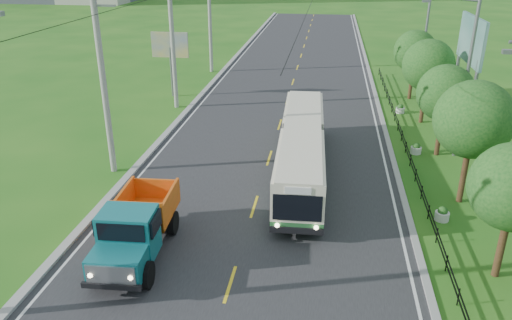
% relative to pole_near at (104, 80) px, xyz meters
% --- Properties ---
extents(ground, '(240.00, 240.00, 0.00)m').
position_rel_pole_near_xyz_m(ground, '(8.26, -9.00, -5.09)').
color(ground, '#206217').
rests_on(ground, ground).
extents(road, '(14.00, 120.00, 0.02)m').
position_rel_pole_near_xyz_m(road, '(8.26, 11.00, -5.08)').
color(road, '#28282B').
rests_on(road, ground).
extents(curb_left, '(0.40, 120.00, 0.15)m').
position_rel_pole_near_xyz_m(curb_left, '(1.06, 11.00, -5.02)').
color(curb_left, '#9E9E99').
rests_on(curb_left, ground).
extents(curb_right, '(0.30, 120.00, 0.10)m').
position_rel_pole_near_xyz_m(curb_right, '(15.41, 11.00, -5.04)').
color(curb_right, '#9E9E99').
rests_on(curb_right, ground).
extents(edge_line_left, '(0.12, 120.00, 0.00)m').
position_rel_pole_near_xyz_m(edge_line_left, '(1.61, 11.00, -5.07)').
color(edge_line_left, silver).
rests_on(edge_line_left, road).
extents(edge_line_right, '(0.12, 120.00, 0.00)m').
position_rel_pole_near_xyz_m(edge_line_right, '(14.91, 11.00, -5.07)').
color(edge_line_right, silver).
rests_on(edge_line_right, road).
extents(centre_dash, '(0.12, 2.20, 0.00)m').
position_rel_pole_near_xyz_m(centre_dash, '(8.26, -9.00, -5.07)').
color(centre_dash, yellow).
rests_on(centre_dash, road).
extents(railing_right, '(0.04, 40.00, 0.60)m').
position_rel_pole_near_xyz_m(railing_right, '(16.26, 5.00, -4.79)').
color(railing_right, black).
rests_on(railing_right, ground).
extents(pole_near, '(3.51, 0.32, 10.00)m').
position_rel_pole_near_xyz_m(pole_near, '(0.00, 0.00, 0.00)').
color(pole_near, gray).
rests_on(pole_near, ground).
extents(pole_mid, '(3.51, 0.32, 10.00)m').
position_rel_pole_near_xyz_m(pole_mid, '(0.00, 12.00, 0.00)').
color(pole_mid, gray).
rests_on(pole_mid, ground).
extents(pole_far, '(3.51, 0.32, 10.00)m').
position_rel_pole_near_xyz_m(pole_far, '(0.00, 24.00, 0.00)').
color(pole_far, gray).
rests_on(pole_far, ground).
extents(tree_third, '(3.60, 3.62, 6.00)m').
position_rel_pole_near_xyz_m(tree_third, '(18.12, -0.86, -1.11)').
color(tree_third, '#382314').
rests_on(tree_third, ground).
extents(tree_fourth, '(3.24, 3.31, 5.40)m').
position_rel_pole_near_xyz_m(tree_fourth, '(18.12, 5.14, -1.51)').
color(tree_fourth, '#382314').
rests_on(tree_fourth, ground).
extents(tree_fifth, '(3.48, 3.52, 5.80)m').
position_rel_pole_near_xyz_m(tree_fifth, '(18.12, 11.14, -1.24)').
color(tree_fifth, '#382314').
rests_on(tree_fifth, ground).
extents(tree_back, '(3.30, 3.36, 5.50)m').
position_rel_pole_near_xyz_m(tree_back, '(18.12, 17.14, -1.44)').
color(tree_back, '#382314').
rests_on(tree_back, ground).
extents(streetlight_mid, '(3.02, 0.20, 9.07)m').
position_rel_pole_near_xyz_m(streetlight_mid, '(18.90, 5.00, -0.19)').
color(streetlight_mid, slate).
rests_on(streetlight_mid, ground).
extents(streetlight_far, '(3.02, 0.20, 9.07)m').
position_rel_pole_near_xyz_m(streetlight_far, '(18.90, 19.00, -0.19)').
color(streetlight_far, slate).
rests_on(streetlight_far, ground).
extents(planter_near, '(0.64, 0.64, 0.67)m').
position_rel_pole_near_xyz_m(planter_near, '(16.86, -3.00, -4.81)').
color(planter_near, silver).
rests_on(planter_near, ground).
extents(planter_mid, '(0.64, 0.64, 0.67)m').
position_rel_pole_near_xyz_m(planter_mid, '(16.86, 5.00, -4.81)').
color(planter_mid, silver).
rests_on(planter_mid, ground).
extents(planter_far, '(0.64, 0.64, 0.67)m').
position_rel_pole_near_xyz_m(planter_far, '(16.86, 13.00, -4.81)').
color(planter_far, silver).
rests_on(planter_far, ground).
extents(billboard_left, '(3.00, 0.20, 5.20)m').
position_rel_pole_near_xyz_m(billboard_left, '(-1.24, 15.00, -1.23)').
color(billboard_left, slate).
rests_on(billboard_left, ground).
extents(billboard_right, '(0.24, 6.00, 7.30)m').
position_rel_pole_near_xyz_m(billboard_right, '(20.56, 11.00, 0.25)').
color(billboard_right, slate).
rests_on(billboard_right, ground).
extents(bus, '(2.73, 13.94, 2.68)m').
position_rel_pole_near_xyz_m(bus, '(10.22, 1.04, -3.48)').
color(bus, '#276331').
rests_on(bus, ground).
extents(dump_truck, '(2.50, 5.85, 2.41)m').
position_rel_pole_near_xyz_m(dump_truck, '(4.25, -7.62, -3.73)').
color(dump_truck, '#137076').
rests_on(dump_truck, ground).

